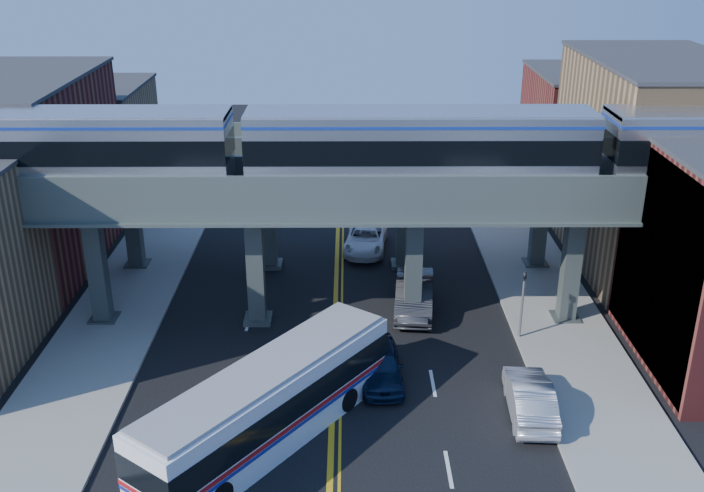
{
  "coord_description": "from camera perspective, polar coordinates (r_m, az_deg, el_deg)",
  "views": [
    {
      "loc": [
        0.7,
        -28.19,
        19.27
      ],
      "look_at": [
        0.88,
        6.99,
        4.64
      ],
      "focal_mm": 40.0,
      "sensor_mm": 36.0,
      "label": 1
    }
  ],
  "objects": [
    {
      "name": "stop_sign",
      "position": [
        35.77,
        -0.91,
        -6.73
      ],
      "size": [
        0.76,
        0.09,
        2.63
      ],
      "color": "slate",
      "rests_on": "ground"
    },
    {
      "name": "car_lane_c",
      "position": [
        49.36,
        1.0,
        0.54
      ],
      "size": [
        3.04,
        5.58,
        1.48
      ],
      "primitive_type": "imported",
      "rotation": [
        0.0,
        0.0,
        -0.11
      ],
      "color": "white",
      "rests_on": "ground"
    },
    {
      "name": "ground",
      "position": [
        34.15,
        -1.45,
        -11.77
      ],
      "size": [
        120.0,
        120.0,
        0.0
      ],
      "primitive_type": "plane",
      "color": "black",
      "rests_on": "ground"
    },
    {
      "name": "traffic_signal",
      "position": [
        39.1,
        12.32,
        -3.7
      ],
      "size": [
        0.15,
        0.18,
        4.1
      ],
      "color": "slate",
      "rests_on": "ground"
    },
    {
      "name": "car_lane_b",
      "position": [
        41.76,
        4.55,
        -3.56
      ],
      "size": [
        2.48,
        5.74,
        1.84
      ],
      "primitive_type": "imported",
      "rotation": [
        0.0,
        0.0,
        -0.1
      ],
      "color": "#2A2A2C",
      "rests_on": "ground"
    },
    {
      "name": "transit_train",
      "position": [
        37.66,
        4.92,
        7.33
      ],
      "size": [
        50.87,
        3.19,
        3.73
      ],
      "color": "black",
      "rests_on": "elevated_viaduct_near"
    },
    {
      "name": "transit_bus",
      "position": [
        31.65,
        -6.07,
        -11.38
      ],
      "size": [
        9.74,
        11.62,
        3.22
      ],
      "rotation": [
        0.0,
        0.0,
        0.92
      ],
      "color": "white",
      "rests_on": "ground"
    },
    {
      "name": "building_west_b",
      "position": [
        50.11,
        -22.9,
        4.83
      ],
      "size": [
        8.0,
        14.0,
        11.0
      ],
      "primitive_type": "cube",
      "color": "maroon",
      "rests_on": "ground"
    },
    {
      "name": "building_east_b",
      "position": [
        49.45,
        20.92,
        5.52
      ],
      "size": [
        8.0,
        14.0,
        12.0
      ],
      "primitive_type": "cube",
      "color": "#95734D",
      "rests_on": "ground"
    },
    {
      "name": "sidewalk_west",
      "position": [
        44.44,
        -16.24,
        -3.97
      ],
      "size": [
        5.0,
        70.0,
        0.16
      ],
      "primitive_type": "cube",
      "color": "gray",
      "rests_on": "ground"
    },
    {
      "name": "mural_panel",
      "position": [
        37.93,
        21.16,
        -1.53
      ],
      "size": [
        0.1,
        9.5,
        9.5
      ],
      "primitive_type": "cube",
      "color": "teal",
      "rests_on": "ground"
    },
    {
      "name": "sidewalk_east",
      "position": [
        44.08,
        13.95,
        -3.94
      ],
      "size": [
        5.0,
        70.0,
        0.16
      ],
      "primitive_type": "cube",
      "color": "gray",
      "rests_on": "ground"
    },
    {
      "name": "building_east_c",
      "position": [
        61.69,
        16.64,
        7.79
      ],
      "size": [
        8.0,
        10.0,
        9.0
      ],
      "primitive_type": "cube",
      "color": "maroon",
      "rests_on": "ground"
    },
    {
      "name": "elevated_viaduct_far",
      "position": [
        45.05,
        -1.18,
        6.08
      ],
      "size": [
        52.0,
        3.6,
        7.4
      ],
      "color": "#3E4844",
      "rests_on": "ground"
    },
    {
      "name": "elevated_viaduct_near",
      "position": [
        38.39,
        -1.33,
        3.11
      ],
      "size": [
        52.0,
        3.6,
        7.4
      ],
      "color": "#3E4844",
      "rests_on": "ground"
    },
    {
      "name": "car_lane_d",
      "position": [
        56.13,
        2.69,
        3.27
      ],
      "size": [
        2.21,
        5.07,
        1.45
      ],
      "primitive_type": "imported",
      "rotation": [
        0.0,
        0.0,
        -0.03
      ],
      "color": "silver",
      "rests_on": "ground"
    },
    {
      "name": "building_west_c",
      "position": [
        62.22,
        -18.41,
        7.23
      ],
      "size": [
        8.0,
        10.0,
        8.0
      ],
      "primitive_type": "cube",
      "color": "#95734D",
      "rests_on": "ground"
    },
    {
      "name": "car_parked_curb",
      "position": [
        34.22,
        12.82,
        -10.7
      ],
      "size": [
        1.99,
        5.01,
        1.62
      ],
      "primitive_type": "imported",
      "rotation": [
        0.0,
        0.0,
        3.08
      ],
      "color": "#A5A5A9",
      "rests_on": "ground"
    },
    {
      "name": "car_lane_a",
      "position": [
        35.69,
        2.08,
        -8.58
      ],
      "size": [
        2.11,
        4.79,
        1.61
      ],
      "primitive_type": "imported",
      "rotation": [
        0.0,
        0.0,
        0.05
      ],
      "color": "#0F1C37",
      "rests_on": "ground"
    }
  ]
}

